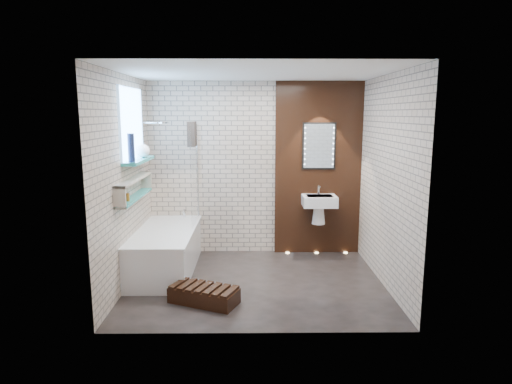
{
  "coord_description": "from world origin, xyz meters",
  "views": [
    {
      "loc": [
        -0.05,
        -5.29,
        2.12
      ],
      "look_at": [
        0.0,
        0.15,
        1.15
      ],
      "focal_mm": 30.73,
      "sensor_mm": 36.0,
      "label": 1
    }
  ],
  "objects_px": {
    "led_mirror": "(319,146)",
    "walnut_step": "(204,296)",
    "washbasin": "(319,205)",
    "bath_screen": "(194,174)",
    "bathtub": "(166,250)"
  },
  "relations": [
    {
      "from": "washbasin",
      "to": "led_mirror",
      "type": "distance_m",
      "value": 0.88
    },
    {
      "from": "washbasin",
      "to": "led_mirror",
      "type": "bearing_deg",
      "value": 90.0
    },
    {
      "from": "bathtub",
      "to": "walnut_step",
      "type": "distance_m",
      "value": 1.23
    },
    {
      "from": "bath_screen",
      "to": "led_mirror",
      "type": "height_order",
      "value": "led_mirror"
    },
    {
      "from": "washbasin",
      "to": "led_mirror",
      "type": "height_order",
      "value": "led_mirror"
    },
    {
      "from": "bathtub",
      "to": "bath_screen",
      "type": "relative_size",
      "value": 1.24
    },
    {
      "from": "washbasin",
      "to": "walnut_step",
      "type": "height_order",
      "value": "washbasin"
    },
    {
      "from": "washbasin",
      "to": "bath_screen",
      "type": "bearing_deg",
      "value": -174.22
    },
    {
      "from": "led_mirror",
      "to": "bath_screen",
      "type": "bearing_deg",
      "value": -169.34
    },
    {
      "from": "bathtub",
      "to": "led_mirror",
      "type": "relative_size",
      "value": 2.49
    },
    {
      "from": "washbasin",
      "to": "led_mirror",
      "type": "relative_size",
      "value": 0.83
    },
    {
      "from": "led_mirror",
      "to": "walnut_step",
      "type": "relative_size",
      "value": 0.91
    },
    {
      "from": "bath_screen",
      "to": "washbasin",
      "type": "xyz_separation_m",
      "value": [
        1.82,
        0.18,
        -0.49
      ]
    },
    {
      "from": "led_mirror",
      "to": "washbasin",
      "type": "bearing_deg",
      "value": -90.0
    },
    {
      "from": "walnut_step",
      "to": "bathtub",
      "type": "bearing_deg",
      "value": 120.93
    }
  ]
}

